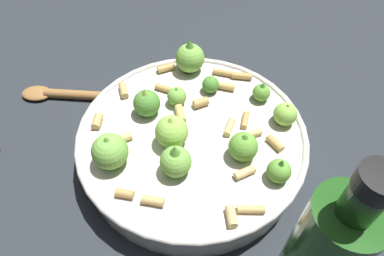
% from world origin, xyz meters
% --- Properties ---
extents(ground_plane, '(2.40, 2.40, 0.00)m').
position_xyz_m(ground_plane, '(0.00, 0.00, 0.00)').
color(ground_plane, '#23282D').
extents(cooking_pan, '(0.33, 0.33, 0.11)m').
position_xyz_m(cooking_pan, '(0.00, -0.00, 0.03)').
color(cooking_pan, beige).
rests_on(cooking_pan, ground).
extents(wooden_spoon, '(0.21, 0.12, 0.02)m').
position_xyz_m(wooden_spoon, '(0.23, 0.00, 0.01)').
color(wooden_spoon, olive).
rests_on(wooden_spoon, ground).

